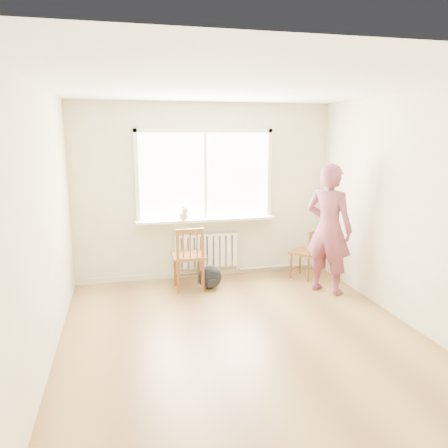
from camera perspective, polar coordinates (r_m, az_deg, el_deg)
floor at (r=5.05m, az=2.55°, el=-14.47°), size 4.50×4.50×0.00m
ceiling at (r=4.56m, az=2.87°, el=17.65°), size 4.50×4.50×0.00m
back_wall at (r=6.78m, az=-2.52°, el=4.22°), size 4.00×0.01×2.70m
window at (r=6.73m, az=-2.50°, el=6.83°), size 2.12×0.05×1.42m
windowsill at (r=6.74m, az=-2.31°, el=0.56°), size 2.15×0.22×0.04m
radiator at (r=6.87m, az=-2.31°, el=-3.43°), size 1.00×0.12×0.55m
heating_pipe at (r=7.33m, az=7.35°, el=-5.48°), size 1.40×0.04×0.04m
baseboard at (r=7.06m, az=-2.40°, el=-6.41°), size 4.00×0.03×0.08m
chair_left at (r=6.31m, az=-4.59°, el=-4.50°), size 0.47×0.45×0.94m
chair_right at (r=6.94m, az=10.79°, el=-3.82°), size 0.54×0.54×0.79m
person at (r=6.29m, az=13.53°, el=-0.66°), size 0.76×0.80×1.84m
cat at (r=6.58m, az=-5.31°, el=1.31°), size 0.17×0.37×0.25m
backpack at (r=6.43m, az=-1.85°, el=-6.97°), size 0.38×0.31×0.34m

